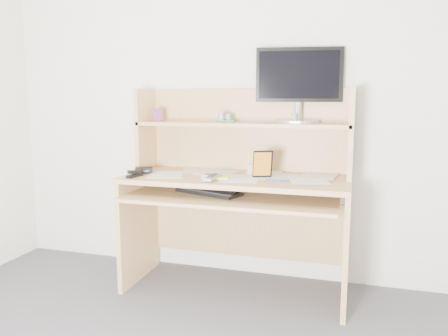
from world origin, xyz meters
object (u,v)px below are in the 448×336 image
(tv_remote, at_px, (212,177))
(monitor, at_px, (299,83))
(desk, at_px, (239,183))
(keyboard, at_px, (209,191))
(game_case, at_px, (263,164))

(tv_remote, distance_m, monitor, 0.82)
(desk, xyz_separation_m, monitor, (0.35, 0.15, 0.64))
(keyboard, bearing_deg, monitor, 53.12)
(tv_remote, distance_m, game_case, 0.32)
(desk, xyz_separation_m, game_case, (0.17, -0.10, 0.15))
(game_case, distance_m, monitor, 0.58)
(tv_remote, xyz_separation_m, game_case, (0.28, 0.14, 0.07))
(keyboard, height_order, game_case, game_case)
(keyboard, height_order, monitor, monitor)
(keyboard, xyz_separation_m, monitor, (0.50, 0.32, 0.67))
(game_case, bearing_deg, monitor, 32.55)
(desk, distance_m, monitor, 0.74)
(game_case, xyz_separation_m, monitor, (0.18, 0.25, 0.49))
(desk, bearing_deg, keyboard, -130.90)
(tv_remote, relative_size, game_case, 1.10)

